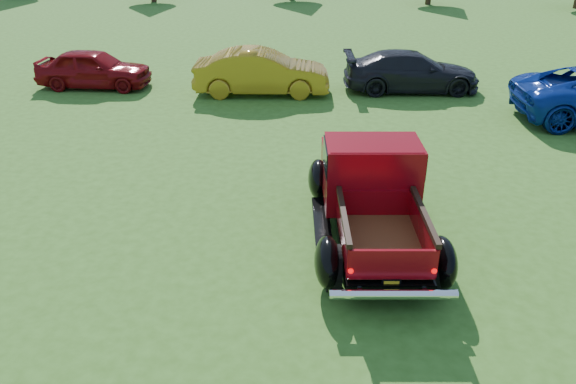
{
  "coord_description": "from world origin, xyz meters",
  "views": [
    {
      "loc": [
        1.53,
        -8.73,
        5.5
      ],
      "look_at": [
        0.46,
        0.2,
        0.96
      ],
      "focal_mm": 35.0,
      "sensor_mm": 36.0,
      "label": 1
    }
  ],
  "objects_px": {
    "show_car_red": "(94,68)",
    "show_car_yellow": "(262,72)",
    "show_car_grey": "(411,71)",
    "pickup_truck": "(370,189)"
  },
  "relations": [
    {
      "from": "show_car_red",
      "to": "show_car_grey",
      "type": "xyz_separation_m",
      "value": [
        10.74,
        0.9,
        0.0
      ]
    },
    {
      "from": "show_car_red",
      "to": "show_car_yellow",
      "type": "xyz_separation_m",
      "value": [
        5.82,
        -0.08,
        0.07
      ]
    },
    {
      "from": "show_car_yellow",
      "to": "pickup_truck",
      "type": "bearing_deg",
      "value": -163.92
    },
    {
      "from": "pickup_truck",
      "to": "show_car_red",
      "type": "distance_m",
      "value": 12.63
    },
    {
      "from": "pickup_truck",
      "to": "show_car_yellow",
      "type": "relative_size",
      "value": 1.13
    },
    {
      "from": "show_car_red",
      "to": "show_car_yellow",
      "type": "relative_size",
      "value": 0.87
    },
    {
      "from": "show_car_yellow",
      "to": "show_car_grey",
      "type": "xyz_separation_m",
      "value": [
        4.91,
        0.98,
        -0.07
      ]
    },
    {
      "from": "pickup_truck",
      "to": "show_car_yellow",
      "type": "xyz_separation_m",
      "value": [
        -3.44,
        8.5,
        -0.12
      ]
    },
    {
      "from": "show_car_red",
      "to": "show_car_yellow",
      "type": "bearing_deg",
      "value": -92.53
    },
    {
      "from": "show_car_red",
      "to": "show_car_grey",
      "type": "relative_size",
      "value": 0.85
    }
  ]
}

